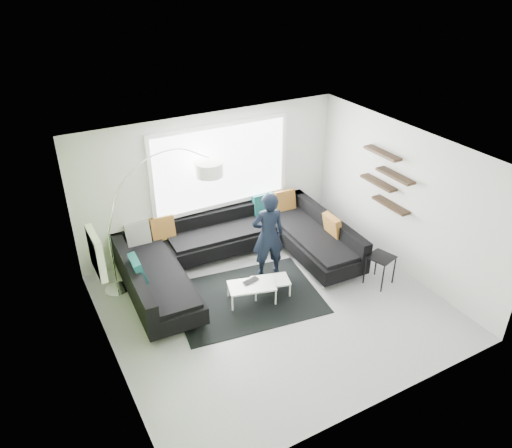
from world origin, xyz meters
The scene contains 9 objects.
ground centered at (0.00, 0.00, 0.00)m, with size 5.50×5.50×0.00m, color gray.
room_shell centered at (0.04, 0.21, 1.81)m, with size 5.54×5.04×2.82m.
sectional_sofa centered at (-0.07, 1.23, 0.40)m, with size 4.32×2.78×0.91m.
rug centered at (-0.30, 0.44, 0.01)m, with size 2.52×1.83×0.01m, color black.
coffee_table centered at (-0.07, 0.34, 0.17)m, with size 1.04×0.61×0.34m, color silver.
arc_lamp centered at (-2.27, 1.77, 1.23)m, with size 2.28×0.58×2.47m, color white, non-canonical shape.
side_table centered at (2.05, -0.33, 0.29)m, with size 0.43×0.43×0.59m, color black.
person centered at (0.41, 0.94, 0.85)m, with size 0.69×0.53×1.70m, color black.
laptop centered at (-0.22, 0.39, 0.35)m, with size 0.34×0.26×0.02m, color black.
Camera 1 is at (-3.60, -5.88, 5.52)m, focal length 35.00 mm.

